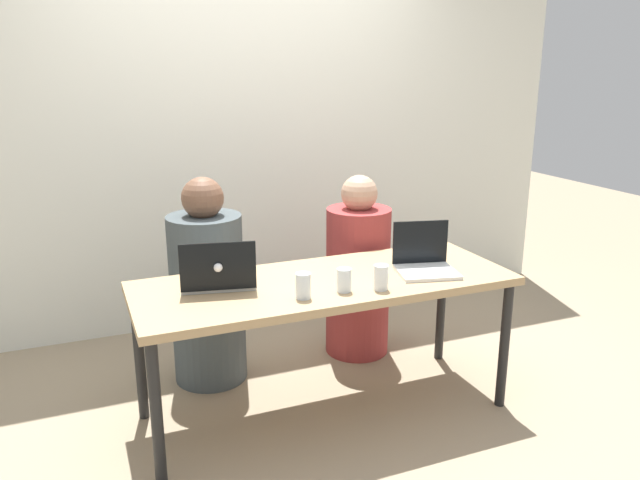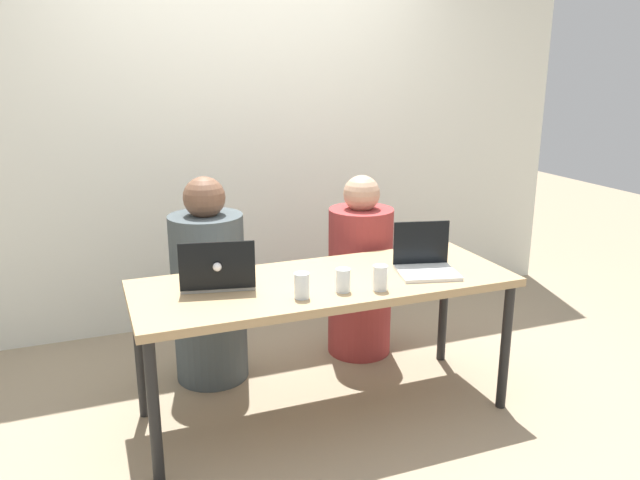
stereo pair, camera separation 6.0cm
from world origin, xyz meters
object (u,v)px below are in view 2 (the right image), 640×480
(laptop_back_left, at_px, (218,276))
(water_glass_right, at_px, (380,279))
(laptop_front_right, at_px, (425,262))
(water_glass_center, at_px, (343,282))
(water_glass_left, at_px, (302,287))
(person_on_left, at_px, (209,291))
(person_on_right, at_px, (360,276))

(laptop_back_left, height_order, water_glass_right, laptop_back_left)
(laptop_front_right, relative_size, water_glass_right, 2.88)
(laptop_back_left, bearing_deg, water_glass_right, 167.52)
(water_glass_center, bearing_deg, water_glass_left, -177.17)
(person_on_left, distance_m, laptop_back_left, 0.56)
(water_glass_center, relative_size, water_glass_left, 0.94)
(person_on_left, bearing_deg, laptop_back_left, 79.50)
(person_on_left, bearing_deg, water_glass_center, 116.65)
(person_on_right, distance_m, water_glass_left, 1.04)
(person_on_left, height_order, water_glass_center, person_on_left)
(person_on_left, distance_m, water_glass_center, 0.93)
(person_on_left, relative_size, water_glass_left, 9.93)
(person_on_right, xyz_separation_m, laptop_back_left, (-0.96, -0.50, 0.28))
(water_glass_right, bearing_deg, water_glass_left, 174.98)
(person_on_left, bearing_deg, water_glass_right, 123.31)
(person_on_right, bearing_deg, laptop_front_right, 105.27)
(person_on_left, height_order, person_on_right, person_on_left)
(person_on_left, distance_m, person_on_right, 0.91)
(person_on_right, xyz_separation_m, laptop_front_right, (0.05, -0.65, 0.28))
(person_on_left, height_order, laptop_front_right, person_on_left)
(person_on_right, relative_size, laptop_front_right, 3.27)
(person_on_left, relative_size, water_glass_center, 10.61)
(laptop_front_right, height_order, water_glass_right, laptop_front_right)
(person_on_right, bearing_deg, person_on_left, 10.74)
(person_on_left, height_order, water_glass_left, person_on_left)
(water_glass_left, bearing_deg, person_on_left, 109.28)
(person_on_right, xyz_separation_m, water_glass_right, (-0.27, -0.80, 0.28))
(water_glass_center, bearing_deg, laptop_front_right, 12.76)
(laptop_back_left, height_order, laptop_front_right, same)
(laptop_front_right, distance_m, water_glass_center, 0.50)
(laptop_back_left, xyz_separation_m, water_glass_right, (0.69, -0.31, -0.00))
(water_glass_center, xyz_separation_m, water_glass_left, (-0.20, -0.01, 0.00))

